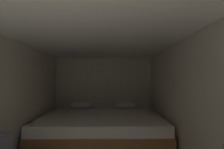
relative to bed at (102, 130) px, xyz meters
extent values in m
cube|color=beige|center=(0.00, 1.05, 0.66)|extent=(2.64, 0.05, 1.98)
cube|color=beige|center=(1.29, -1.45, 0.66)|extent=(0.05, 4.93, 1.98)
cube|color=white|center=(0.00, -1.45, 1.67)|extent=(2.64, 4.93, 0.05)
cube|color=olive|center=(0.00, -0.02, -0.10)|extent=(2.42, 1.98, 0.46)
cube|color=white|center=(0.00, -0.02, 0.22)|extent=(2.38, 1.94, 0.19)
ellipsoid|color=white|center=(-0.54, 0.76, 0.42)|extent=(0.55, 0.32, 0.20)
ellipsoid|color=white|center=(0.54, 0.76, 0.42)|extent=(0.55, 0.32, 0.20)
camera|label=1|loc=(0.19, -3.79, 1.04)|focal=28.75mm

